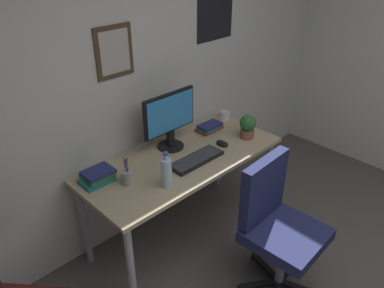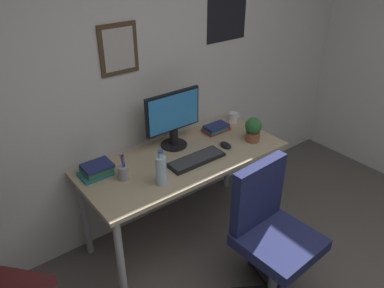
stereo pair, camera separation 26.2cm
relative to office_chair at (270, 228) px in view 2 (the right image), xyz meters
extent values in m
cube|color=silver|center=(-0.10, 1.18, 0.77)|extent=(4.40, 0.08, 2.60)
cube|color=#4C3823|center=(-0.37, 1.13, 0.95)|extent=(0.28, 0.02, 0.34)
cube|color=beige|center=(-0.37, 1.12, 0.95)|extent=(0.22, 0.00, 0.28)
cube|color=black|center=(0.60, 1.14, 1.14)|extent=(0.40, 0.01, 0.56)
cube|color=tan|center=(-0.11, 0.76, 0.19)|extent=(1.53, 0.67, 0.03)
cylinder|color=#9EA0A5|center=(-0.82, 0.49, -0.18)|extent=(0.05, 0.05, 0.70)
cylinder|color=#9EA0A5|center=(0.59, 0.49, -0.18)|extent=(0.05, 0.05, 0.70)
cylinder|color=#9EA0A5|center=(-0.82, 1.04, -0.18)|extent=(0.05, 0.05, 0.70)
cylinder|color=#9EA0A5|center=(0.59, 1.04, -0.18)|extent=(0.05, 0.05, 0.70)
cube|color=#1E234C|center=(0.00, -0.08, -0.07)|extent=(0.48, 0.48, 0.08)
cube|color=#1E234C|center=(-0.01, 0.12, 0.20)|extent=(0.42, 0.09, 0.45)
cylinder|color=#9EA0A5|center=(0.00, -0.08, -0.32)|extent=(0.06, 0.06, 0.42)
cube|color=black|center=(0.14, -0.07, -0.49)|extent=(0.28, 0.05, 0.03)
cylinder|color=black|center=(0.28, -0.06, -0.51)|extent=(0.04, 0.04, 0.04)
cube|color=black|center=(0.04, 0.06, -0.49)|extent=(0.11, 0.28, 0.03)
cylinder|color=black|center=(0.08, 0.19, -0.51)|extent=(0.04, 0.04, 0.04)
cylinder|color=black|center=(-0.07, 0.94, 0.21)|extent=(0.20, 0.20, 0.01)
cube|color=black|center=(-0.07, 0.94, 0.28)|extent=(0.05, 0.04, 0.12)
cube|color=black|center=(-0.07, 0.94, 0.49)|extent=(0.46, 0.02, 0.30)
cube|color=#338CD8|center=(-0.07, 0.92, 0.49)|extent=(0.43, 0.00, 0.27)
cube|color=black|center=(-0.08, 0.66, 0.21)|extent=(0.43, 0.15, 0.02)
cube|color=#38383A|center=(-0.08, 0.66, 0.23)|extent=(0.41, 0.13, 0.00)
ellipsoid|color=black|center=(0.22, 0.68, 0.22)|extent=(0.06, 0.11, 0.04)
cylinder|color=silver|center=(-0.43, 0.57, 0.30)|extent=(0.07, 0.07, 0.20)
cylinder|color=silver|center=(-0.43, 0.57, 0.42)|extent=(0.03, 0.03, 0.04)
cylinder|color=#2659B2|center=(-0.43, 0.57, 0.45)|extent=(0.03, 0.03, 0.01)
cylinder|color=white|center=(0.57, 0.96, 0.24)|extent=(0.08, 0.08, 0.09)
torus|color=white|center=(0.62, 0.96, 0.25)|extent=(0.05, 0.01, 0.05)
cylinder|color=brown|center=(0.46, 0.63, 0.24)|extent=(0.11, 0.11, 0.07)
sphere|color=#2D6B33|center=(0.46, 0.63, 0.33)|extent=(0.13, 0.13, 0.13)
ellipsoid|color=#287A38|center=(0.43, 0.65, 0.33)|extent=(0.07, 0.08, 0.02)
ellipsoid|color=#287A38|center=(0.49, 0.65, 0.33)|extent=(0.07, 0.08, 0.02)
ellipsoid|color=#287A38|center=(0.43, 0.60, 0.35)|extent=(0.08, 0.07, 0.02)
cylinder|color=#9EA0A5|center=(-0.60, 0.77, 0.25)|extent=(0.07, 0.07, 0.09)
cylinder|color=#263FBF|center=(-0.60, 0.77, 0.33)|extent=(0.01, 0.01, 0.13)
cylinder|color=red|center=(-0.60, 0.77, 0.33)|extent=(0.01, 0.01, 0.13)
cylinder|color=black|center=(-0.58, 0.77, 0.33)|extent=(0.01, 0.01, 0.13)
cylinder|color=#9EA0A5|center=(-0.59, 0.77, 0.33)|extent=(0.01, 0.03, 0.14)
cylinder|color=#9EA0A5|center=(-0.60, 0.77, 0.33)|extent=(0.01, 0.02, 0.14)
cube|color=#26727A|center=(-0.72, 0.93, 0.21)|extent=(0.21, 0.16, 0.02)
cube|color=#33723F|center=(-0.71, 0.95, 0.24)|extent=(0.18, 0.16, 0.03)
cube|color=navy|center=(-0.70, 0.94, 0.26)|extent=(0.19, 0.15, 0.02)
cube|color=#B22D28|center=(0.34, 0.93, 0.21)|extent=(0.22, 0.13, 0.02)
cube|color=#26727A|center=(0.31, 0.91, 0.24)|extent=(0.16, 0.12, 0.02)
cube|color=navy|center=(0.32, 0.90, 0.26)|extent=(0.20, 0.12, 0.02)
camera|label=1|loc=(-1.71, -0.98, 1.65)|focal=35.57mm
camera|label=2|loc=(-1.51, -1.15, 1.65)|focal=35.57mm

